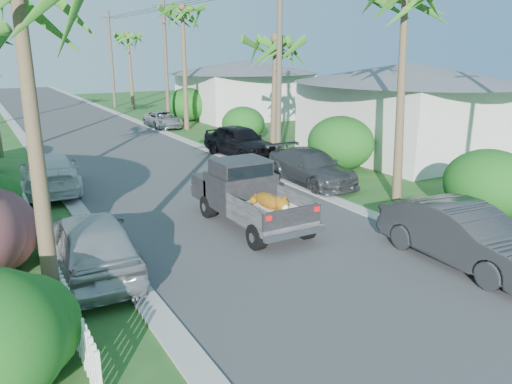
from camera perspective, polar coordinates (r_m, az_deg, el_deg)
ground at (r=11.47m, az=14.15°, el=-13.04°), size 120.00×120.00×0.00m
road at (r=33.29m, az=-17.19°, el=5.84°), size 8.00×100.00×0.02m
curb_left at (r=32.62m, az=-24.56°, el=4.94°), size 0.60×100.00×0.06m
curb_right at (r=34.47m, az=-10.20°, el=6.66°), size 0.60×100.00×0.06m
pickup_truck at (r=16.14m, az=-1.27°, el=-0.07°), size 1.98×5.12×2.06m
parked_car_rn at (r=14.17m, az=22.66°, el=-4.60°), size 1.78×4.83×1.58m
parked_car_rm at (r=21.09m, az=6.30°, el=2.82°), size 1.99×4.84×1.40m
parked_car_rf at (r=26.30m, az=-1.85°, el=5.80°), size 2.49×5.02×1.65m
parked_car_rd at (r=37.03m, az=-10.60°, el=8.13°), size 1.98×4.20×1.16m
parked_car_ln at (r=13.15m, az=-18.40°, el=-5.58°), size 2.15×4.91×1.65m
parked_car_lf at (r=21.38m, az=-22.53°, el=2.03°), size 2.63×5.43×1.52m
palm_r_b at (r=26.01m, az=2.15°, el=17.04°), size 4.40×4.40×7.20m
palm_r_c at (r=35.75m, az=-8.42°, el=20.06°), size 4.40×4.40×9.40m
palm_r_d at (r=49.01m, az=-14.42°, el=17.00°), size 4.40×4.40×8.00m
shrub_r_a at (r=18.41m, az=25.09°, el=0.88°), size 2.80×3.08×2.30m
shrub_r_b at (r=23.85m, az=9.64°, el=5.57°), size 3.00×3.30×2.50m
shrub_r_c at (r=31.10m, az=-1.47°, el=7.81°), size 2.60×2.86×2.10m
shrub_r_d at (r=40.26m, az=-7.77°, el=9.90°), size 3.20×3.52×2.60m
picket_fence at (r=13.54m, az=-22.83°, el=-6.88°), size 0.10×11.00×1.00m
house_right_near at (r=27.96m, az=16.77°, el=8.64°), size 8.00×9.00×4.80m
house_right_far at (r=42.33m, az=-1.43°, el=11.45°), size 9.00×8.00×4.60m
utility_pole_b at (r=23.80m, az=2.66°, el=13.88°), size 1.60×0.26×9.00m
utility_pole_c at (r=37.32m, az=-10.26°, el=14.41°), size 1.60×0.26×9.00m
utility_pole_d at (r=51.66m, az=-16.19°, el=14.42°), size 1.60×0.26×9.00m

